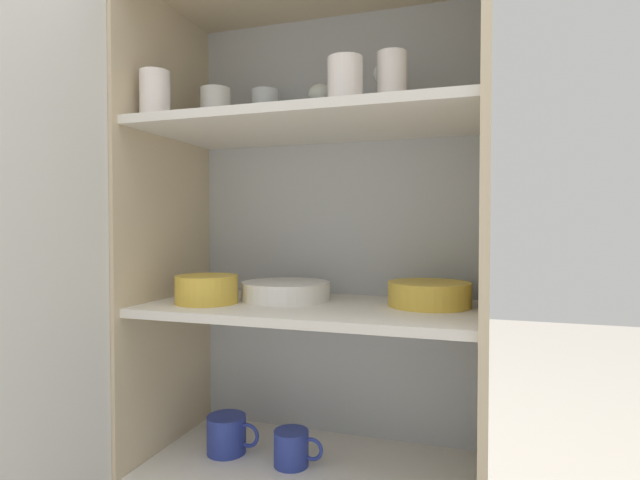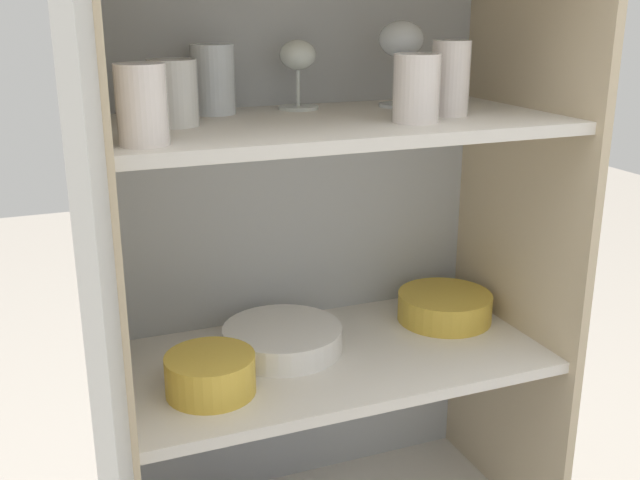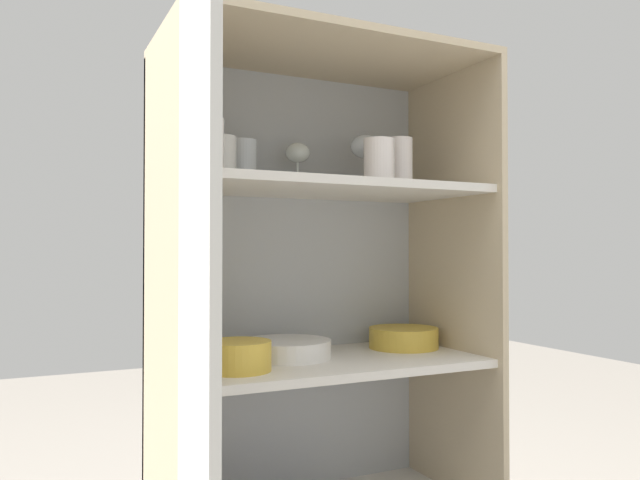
{
  "view_description": "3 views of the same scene",
  "coord_description": "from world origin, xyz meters",
  "views": [
    {
      "loc": [
        0.38,
        -0.9,
        0.87
      ],
      "look_at": [
        0.01,
        0.25,
        0.83
      ],
      "focal_mm": 28.0,
      "sensor_mm": 36.0,
      "label": 1
    },
    {
      "loc": [
        -0.48,
        -0.94,
        1.29
      ],
      "look_at": [
        -0.03,
        0.17,
        0.91
      ],
      "focal_mm": 42.0,
      "sensor_mm": 36.0,
      "label": 2
    },
    {
      "loc": [
        -0.67,
        -1.17,
        0.95
      ],
      "look_at": [
        -0.02,
        0.18,
        0.97
      ],
      "focal_mm": 35.0,
      "sensor_mm": 36.0,
      "label": 3
    }
  ],
  "objects": [
    {
      "name": "tumbler_glass_3",
      "position": [
        -0.26,
        0.21,
        1.16
      ],
      "size": [
        0.08,
        0.08,
        0.1
      ],
      "color": "white",
      "rests_on": "shelf_board_upper"
    },
    {
      "name": "shelf_board_upper",
      "position": [
        0.0,
        0.19,
        1.1
      ],
      "size": [
        0.75,
        0.38,
        0.02
      ],
      "primitive_type": "cube",
      "color": "silver"
    },
    {
      "name": "cupboard_side_right",
      "position": [
        0.38,
        0.19,
        0.71
      ],
      "size": [
        0.02,
        0.42,
        1.42
      ],
      "primitive_type": "cube",
      "color": "#CCB793",
      "rests_on": "ground_plane"
    },
    {
      "name": "tumbler_glass_0",
      "position": [
        -0.17,
        0.32,
        1.17
      ],
      "size": [
        0.07,
        0.07,
        0.12
      ],
      "color": "white",
      "rests_on": "shelf_board_upper"
    },
    {
      "name": "shelf_board_middle",
      "position": [
        0.0,
        0.19,
        0.68
      ],
      "size": [
        0.75,
        0.38,
        0.02
      ],
      "primitive_type": "cube",
      "color": "silver"
    },
    {
      "name": "serving_bowl_small",
      "position": [
        -0.24,
        0.13,
        0.72
      ],
      "size": [
        0.15,
        0.15,
        0.07
      ],
      "color": "gold",
      "rests_on": "shelf_board_middle"
    },
    {
      "name": "tumbler_glass_1",
      "position": [
        0.2,
        0.15,
        1.17
      ],
      "size": [
        0.06,
        0.06,
        0.12
      ],
      "color": "silver",
      "rests_on": "shelf_board_upper"
    },
    {
      "name": "mixing_bowl_large",
      "position": [
        0.27,
        0.25,
        0.72
      ],
      "size": [
        0.19,
        0.19,
        0.06
      ],
      "color": "gold",
      "rests_on": "shelf_board_middle"
    },
    {
      "name": "wine_glass_0",
      "position": [
        -0.01,
        0.32,
        1.19
      ],
      "size": [
        0.07,
        0.07,
        0.12
      ],
      "color": "white",
      "rests_on": "shelf_board_upper"
    },
    {
      "name": "tumbler_glass_4",
      "position": [
        -0.33,
        0.06,
        1.16
      ],
      "size": [
        0.07,
        0.07,
        0.11
      ],
      "color": "silver",
      "rests_on": "shelf_board_upper"
    },
    {
      "name": "plate_stack_white",
      "position": [
        -0.08,
        0.24,
        0.71
      ],
      "size": [
        0.22,
        0.22,
        0.04
      ],
      "color": "white",
      "rests_on": "shelf_board_middle"
    },
    {
      "name": "tumbler_glass_2",
      "position": [
        0.11,
        0.11,
        1.16
      ],
      "size": [
        0.07,
        0.07,
        0.11
      ],
      "color": "silver",
      "rests_on": "shelf_board_upper"
    },
    {
      "name": "cupboard_side_left",
      "position": [
        -0.38,
        0.19,
        0.71
      ],
      "size": [
        0.02,
        0.42,
        1.42
      ],
      "primitive_type": "cube",
      "color": "#CCB793",
      "rests_on": "ground_plane"
    },
    {
      "name": "wine_glass_1",
      "position": [
        0.17,
        0.28,
        1.22
      ],
      "size": [
        0.08,
        0.08,
        0.15
      ],
      "color": "white",
      "rests_on": "shelf_board_upper"
    },
    {
      "name": "cupboard_back_panel",
      "position": [
        0.0,
        0.39,
        0.71
      ],
      "size": [
        0.79,
        0.02,
        1.42
      ],
      "primitive_type": "cube",
      "color": "#B2B7BC",
      "rests_on": "ground_plane"
    }
  ]
}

